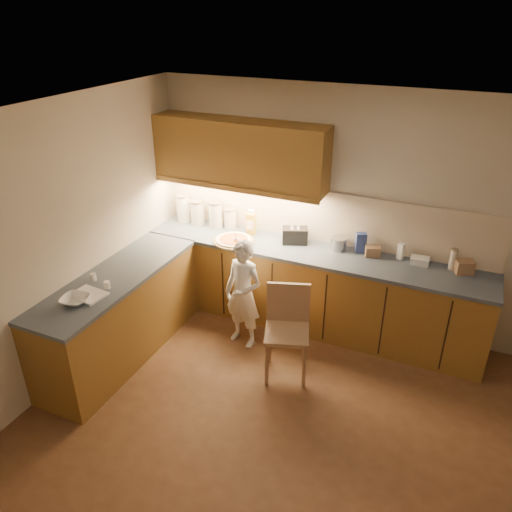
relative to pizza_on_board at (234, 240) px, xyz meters
name	(u,v)px	position (x,y,z in m)	size (l,w,h in m)	color
room	(290,263)	(1.23, -1.55, 0.74)	(4.54, 4.50, 2.62)	brown
l_counter	(247,297)	(0.31, -0.31, -0.48)	(3.77, 2.62, 0.92)	olive
backsplash	(321,216)	(0.85, 0.43, 0.27)	(3.75, 0.02, 0.58)	beige
upper_cabinets	(239,153)	(-0.05, 0.27, 0.91)	(1.95, 0.36, 0.73)	olive
pizza_on_board	(234,240)	(0.00, 0.00, 0.00)	(0.45, 0.45, 0.18)	#A18450
child	(243,294)	(0.34, -0.48, -0.34)	(0.43, 0.29, 1.19)	white
wooden_chair	(287,324)	(0.92, -0.72, -0.40)	(0.53, 0.53, 0.92)	tan
mixing_bowl	(75,300)	(-0.72, -1.69, 0.01)	(0.24, 0.24, 0.06)	white
canister_a	(184,208)	(-0.81, 0.29, 0.15)	(0.17, 0.17, 0.34)	white
canister_b	(198,212)	(-0.62, 0.28, 0.13)	(0.17, 0.17, 0.30)	silver
canister_c	(216,214)	(-0.38, 0.29, 0.14)	(0.17, 0.17, 0.32)	silver
canister_d	(230,218)	(-0.21, 0.34, 0.10)	(0.15, 0.15, 0.24)	white
oil_jug	(251,223)	(0.09, 0.27, 0.12)	(0.10, 0.08, 0.30)	gold
toaster	(295,235)	(0.62, 0.26, 0.07)	(0.31, 0.25, 0.18)	black
steel_pot	(338,243)	(1.10, 0.30, 0.05)	(0.18, 0.18, 0.14)	#A6A5AA
blue_box	(361,243)	(1.33, 0.33, 0.09)	(0.11, 0.08, 0.22)	#304391
card_box_a	(373,251)	(1.47, 0.29, 0.03)	(0.15, 0.11, 0.11)	#9A7453
white_bottle	(401,251)	(1.75, 0.35, 0.07)	(0.06, 0.06, 0.17)	white
flat_pack	(420,261)	(1.95, 0.31, 0.02)	(0.18, 0.13, 0.07)	white
tall_jar	(453,259)	(2.26, 0.32, 0.09)	(0.07, 0.07, 0.22)	silver
card_box_b	(464,267)	(2.37, 0.30, 0.05)	(0.17, 0.13, 0.13)	#9B7453
dough_cloth	(88,295)	(-0.70, -1.56, -0.01)	(0.30, 0.23, 0.02)	white
spice_jar_a	(93,277)	(-0.84, -1.31, 0.02)	(0.05, 0.05, 0.07)	white
spice_jar_b	(107,285)	(-0.63, -1.38, 0.02)	(0.05, 0.05, 0.07)	white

